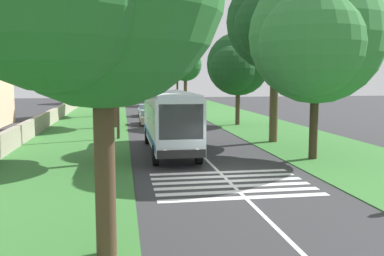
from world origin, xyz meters
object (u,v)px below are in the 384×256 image
(roadside_tree_left_0, at_px, (111,65))
(roadside_tree_right_0, at_px, (184,66))
(roadside_tree_left_1, at_px, (95,47))
(roadside_tree_right_2, at_px, (236,66))
(roadside_tree_left_3, at_px, (112,48))
(roadside_tree_right_4, at_px, (313,40))
(trailing_minibus_0, at_px, (168,99))
(trailing_car_0, at_px, (149,118))
(trailing_car_1, at_px, (146,111))
(utility_pole, at_px, (117,81))
(roadside_tree_right_1, at_px, (272,25))
(coach_bus, at_px, (169,118))
(roadside_tree_right_3, at_px, (176,62))
(roadside_tree_left_2, at_px, (108,52))

(roadside_tree_left_0, relative_size, roadside_tree_right_0, 1.11)
(roadside_tree_left_1, distance_m, roadside_tree_right_2, 20.74)
(roadside_tree_left_1, xyz_separation_m, roadside_tree_left_3, (16.92, -0.53, 1.04))
(roadside_tree_right_2, bearing_deg, roadside_tree_right_4, 178.50)
(trailing_minibus_0, bearing_deg, trailing_car_0, 168.68)
(trailing_car_1, height_order, roadside_tree_left_1, roadside_tree_left_1)
(roadside_tree_right_2, relative_size, utility_pole, 1.07)
(roadside_tree_right_0, bearing_deg, roadside_tree_left_1, 166.39)
(roadside_tree_left_0, bearing_deg, roadside_tree_right_0, -126.18)
(utility_pole, bearing_deg, roadside_tree_left_0, 1.88)
(roadside_tree_right_1, bearing_deg, trailing_minibus_0, 7.22)
(trailing_car_0, relative_size, roadside_tree_right_0, 0.46)
(trailing_car_0, bearing_deg, trailing_car_1, -1.41)
(roadside_tree_left_0, distance_m, roadside_tree_left_3, 39.59)
(coach_bus, distance_m, roadside_tree_right_3, 56.09)
(trailing_car_0, relative_size, utility_pole, 0.52)
(roadside_tree_left_3, relative_size, roadside_tree_right_0, 1.13)
(roadside_tree_right_0, relative_size, roadside_tree_right_3, 0.85)
(roadside_tree_right_2, distance_m, utility_pole, 13.55)
(roadside_tree_left_1, bearing_deg, roadside_tree_right_4, -94.38)
(roadside_tree_left_1, relative_size, roadside_tree_right_1, 0.78)
(trailing_minibus_0, distance_m, roadside_tree_right_4, 39.41)
(trailing_minibus_0, height_order, roadside_tree_right_2, roadside_tree_right_2)
(coach_bus, xyz_separation_m, roadside_tree_right_1, (3.11, -7.59, 6.07))
(trailing_minibus_0, relative_size, roadside_tree_right_1, 0.51)
(roadside_tree_left_0, height_order, roadside_tree_right_0, roadside_tree_left_0)
(roadside_tree_left_0, distance_m, roadside_tree_right_1, 51.95)
(roadside_tree_right_2, bearing_deg, roadside_tree_right_1, 178.07)
(roadside_tree_left_2, relative_size, utility_pole, 1.27)
(trailing_car_0, distance_m, roadside_tree_left_1, 20.12)
(roadside_tree_left_0, height_order, roadside_tree_left_1, roadside_tree_left_0)
(roadside_tree_left_0, relative_size, roadside_tree_right_3, 0.94)
(roadside_tree_left_3, bearing_deg, utility_pole, -176.59)
(coach_bus, xyz_separation_m, trailing_car_0, (16.02, 0.27, -1.48))
(coach_bus, relative_size, roadside_tree_left_0, 1.07)
(roadside_tree_left_2, relative_size, roadside_tree_right_0, 1.12)
(roadside_tree_right_4, bearing_deg, roadside_tree_right_2, -1.50)
(roadside_tree_left_1, relative_size, roadside_tree_right_2, 1.05)
(trailing_minibus_0, distance_m, roadside_tree_right_3, 21.48)
(roadside_tree_right_4, bearing_deg, roadside_tree_right_1, -0.83)
(roadside_tree_right_4, bearing_deg, roadside_tree_left_2, 21.94)
(roadside_tree_right_3, bearing_deg, utility_pole, 167.97)
(roadside_tree_right_1, xyz_separation_m, roadside_tree_right_3, (52.25, 0.28, -0.77))
(roadside_tree_left_0, xyz_separation_m, roadside_tree_left_3, (-39.57, -1.09, 0.45))
(trailing_car_1, relative_size, roadside_tree_left_3, 0.41)
(roadside_tree_left_0, xyz_separation_m, roadside_tree_right_2, (-39.66, -12.66, -1.07))
(trailing_minibus_0, xyz_separation_m, utility_pole, (-28.79, 6.70, 2.75))
(trailing_minibus_0, xyz_separation_m, roadside_tree_left_3, (-21.06, 7.16, 5.66))
(roadside_tree_left_3, bearing_deg, roadside_tree_right_1, -134.15)
(trailing_car_0, xyz_separation_m, trailing_minibus_0, (19.03, -3.81, 0.88))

